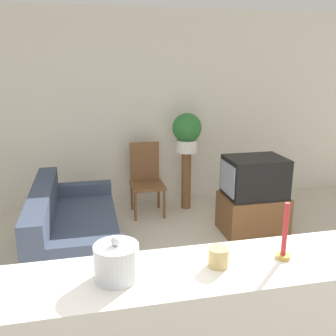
% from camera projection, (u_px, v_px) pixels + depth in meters
% --- Properties ---
extents(wall_back, '(9.00, 0.06, 2.70)m').
position_uv_depth(wall_back, '(119.00, 111.00, 5.19)').
color(wall_back, beige).
rests_on(wall_back, ground_plane).
extents(couch, '(0.82, 1.72, 0.79)m').
position_uv_depth(couch, '(73.00, 235.00, 3.82)').
color(couch, '#384256').
rests_on(couch, ground_plane).
extents(tv_stand, '(0.75, 0.56, 0.47)m').
position_uv_depth(tv_stand, '(252.00, 214.00, 4.52)').
color(tv_stand, brown).
rests_on(tv_stand, ground_plane).
extents(television, '(0.69, 0.52, 0.47)m').
position_uv_depth(television, '(254.00, 177.00, 4.39)').
color(television, black).
rests_on(television, tv_stand).
extents(wooden_chair, '(0.44, 0.44, 0.96)m').
position_uv_depth(wooden_chair, '(146.00, 177.00, 5.06)').
color(wooden_chair, brown).
rests_on(wooden_chair, ground_plane).
extents(plant_stand, '(0.13, 0.13, 0.81)m').
position_uv_depth(plant_stand, '(186.00, 180.00, 5.23)').
color(plant_stand, brown).
rests_on(plant_stand, ground_plane).
extents(potted_plant, '(0.39, 0.39, 0.53)m').
position_uv_depth(potted_plant, '(187.00, 131.00, 5.04)').
color(potted_plant, white).
rests_on(potted_plant, plant_stand).
extents(decorative_bowl, '(0.20, 0.20, 0.20)m').
position_uv_depth(decorative_bowl, '(117.00, 262.00, 1.61)').
color(decorative_bowl, silver).
rests_on(decorative_bowl, foreground_counter).
extents(candle_jar, '(0.10, 0.10, 0.09)m').
position_uv_depth(candle_jar, '(219.00, 257.00, 1.72)').
color(candle_jar, tan).
rests_on(candle_jar, foreground_counter).
extents(candlestick, '(0.07, 0.07, 0.28)m').
position_uv_depth(candlestick, '(284.00, 240.00, 1.77)').
color(candlestick, '#B7933D').
rests_on(candlestick, foreground_counter).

